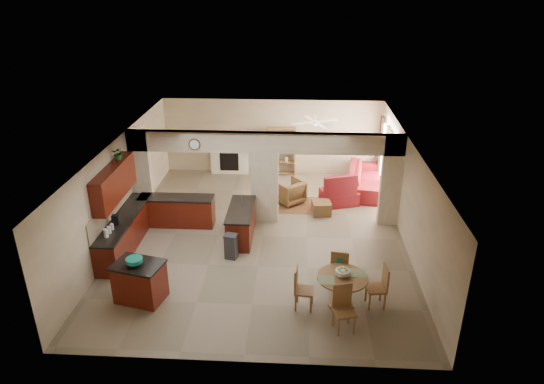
# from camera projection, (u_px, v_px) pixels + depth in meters

# --- Properties ---
(floor) EXTENTS (10.00, 10.00, 0.00)m
(floor) POSITION_uv_depth(u_px,v_px,m) (263.00, 236.00, 13.98)
(floor) COLOR #807159
(floor) RESTS_ON ground
(ceiling) EXTENTS (10.00, 10.00, 0.00)m
(ceiling) POSITION_uv_depth(u_px,v_px,m) (262.00, 143.00, 12.83)
(ceiling) COLOR white
(ceiling) RESTS_ON wall_back
(wall_back) EXTENTS (8.00, 0.00, 8.00)m
(wall_back) POSITION_uv_depth(u_px,v_px,m) (272.00, 137.00, 17.96)
(wall_back) COLOR beige
(wall_back) RESTS_ON floor
(wall_front) EXTENTS (8.00, 0.00, 8.00)m
(wall_front) POSITION_uv_depth(u_px,v_px,m) (241.00, 303.00, 8.85)
(wall_front) COLOR beige
(wall_front) RESTS_ON floor
(wall_left) EXTENTS (0.00, 10.00, 10.00)m
(wall_left) POSITION_uv_depth(u_px,v_px,m) (120.00, 188.00, 13.61)
(wall_left) COLOR beige
(wall_left) RESTS_ON floor
(wall_right) EXTENTS (0.00, 10.00, 10.00)m
(wall_right) POSITION_uv_depth(u_px,v_px,m) (408.00, 195.00, 13.20)
(wall_right) COLOR beige
(wall_right) RESTS_ON floor
(partition_left_pier) EXTENTS (0.60, 0.25, 2.80)m
(partition_left_pier) POSITION_uv_depth(u_px,v_px,m) (142.00, 175.00, 14.51)
(partition_left_pier) COLOR beige
(partition_left_pier) RESTS_ON floor
(partition_center_pier) EXTENTS (0.80, 0.25, 2.20)m
(partition_center_pier) POSITION_uv_depth(u_px,v_px,m) (265.00, 187.00, 14.44)
(partition_center_pier) COLOR beige
(partition_center_pier) RESTS_ON floor
(partition_right_pier) EXTENTS (0.60, 0.25, 2.80)m
(partition_right_pier) POSITION_uv_depth(u_px,v_px,m) (391.00, 181.00, 14.12)
(partition_right_pier) COLOR beige
(partition_right_pier) RESTS_ON floor
(partition_header) EXTENTS (8.00, 0.25, 0.60)m
(partition_header) POSITION_uv_depth(u_px,v_px,m) (264.00, 142.00, 13.87)
(partition_header) COLOR beige
(partition_header) RESTS_ON partition_center_pier
(kitchen_counter) EXTENTS (2.52, 3.29, 1.48)m
(kitchen_counter) POSITION_uv_depth(u_px,v_px,m) (147.00, 223.00, 13.73)
(kitchen_counter) COLOR #3E1507
(kitchen_counter) RESTS_ON floor
(upper_cabinets) EXTENTS (0.35, 2.40, 0.90)m
(upper_cabinets) POSITION_uv_depth(u_px,v_px,m) (114.00, 183.00, 12.66)
(upper_cabinets) COLOR #3E1507
(upper_cabinets) RESTS_ON wall_left
(peninsula) EXTENTS (0.70, 1.85, 0.91)m
(peninsula) POSITION_uv_depth(u_px,v_px,m) (241.00, 223.00, 13.72)
(peninsula) COLOR #3E1507
(peninsula) RESTS_ON floor
(wall_clock) EXTENTS (0.34, 0.03, 0.34)m
(wall_clock) POSITION_uv_depth(u_px,v_px,m) (194.00, 145.00, 13.85)
(wall_clock) COLOR #54381C
(wall_clock) RESTS_ON partition_header
(rug) EXTENTS (1.60, 1.30, 0.01)m
(rug) POSITION_uv_depth(u_px,v_px,m) (304.00, 205.00, 15.83)
(rug) COLOR brown
(rug) RESTS_ON floor
(fireplace) EXTENTS (1.60, 0.35, 1.20)m
(fireplace) POSITION_uv_depth(u_px,v_px,m) (230.00, 158.00, 18.21)
(fireplace) COLOR white
(fireplace) RESTS_ON floor
(shelving_unit) EXTENTS (1.00, 0.32, 1.80)m
(shelving_unit) POSITION_uv_depth(u_px,v_px,m) (281.00, 151.00, 17.98)
(shelving_unit) COLOR brown
(shelving_unit) RESTS_ON floor
(window_a) EXTENTS (0.02, 0.90, 1.90)m
(window_a) POSITION_uv_depth(u_px,v_px,m) (392.00, 171.00, 15.38)
(window_a) COLOR white
(window_a) RESTS_ON wall_right
(window_b) EXTENTS (0.02, 0.90, 1.90)m
(window_b) POSITION_uv_depth(u_px,v_px,m) (384.00, 153.00, 16.93)
(window_b) COLOR white
(window_b) RESTS_ON wall_right
(glazed_door) EXTENTS (0.02, 0.70, 2.10)m
(glazed_door) POSITION_uv_depth(u_px,v_px,m) (387.00, 166.00, 16.21)
(glazed_door) COLOR white
(glazed_door) RESTS_ON wall_right
(drape_a_left) EXTENTS (0.10, 0.28, 2.30)m
(drape_a_left) POSITION_uv_depth(u_px,v_px,m) (394.00, 178.00, 14.83)
(drape_a_left) COLOR #3B1D17
(drape_a_left) RESTS_ON wall_right
(drape_a_right) EXTENTS (0.10, 0.28, 2.30)m
(drape_a_right) POSITION_uv_depth(u_px,v_px,m) (388.00, 164.00, 15.93)
(drape_a_right) COLOR #3B1D17
(drape_a_right) RESTS_ON wall_right
(drape_b_left) EXTENTS (0.10, 0.28, 2.30)m
(drape_b_left) POSITION_uv_depth(u_px,v_px,m) (385.00, 159.00, 16.38)
(drape_b_left) COLOR #3B1D17
(drape_b_left) RESTS_ON wall_right
(drape_b_right) EXTENTS (0.10, 0.28, 2.30)m
(drape_b_right) POSITION_uv_depth(u_px,v_px,m) (380.00, 147.00, 17.47)
(drape_b_right) COLOR #3B1D17
(drape_b_right) RESTS_ON wall_right
(ceiling_fan) EXTENTS (1.00, 1.00, 0.10)m
(ceiling_fan) POSITION_uv_depth(u_px,v_px,m) (315.00, 122.00, 15.59)
(ceiling_fan) COLOR white
(ceiling_fan) RESTS_ON ceiling
(kitchen_island) EXTENTS (1.25, 1.02, 0.95)m
(kitchen_island) POSITION_uv_depth(u_px,v_px,m) (140.00, 281.00, 11.07)
(kitchen_island) COLOR #3E1507
(kitchen_island) RESTS_ON floor
(teal_bowl) EXTENTS (0.37, 0.37, 0.17)m
(teal_bowl) POSITION_uv_depth(u_px,v_px,m) (134.00, 262.00, 10.80)
(teal_bowl) COLOR #13866F
(teal_bowl) RESTS_ON kitchen_island
(trash_can) EXTENTS (0.35, 0.32, 0.64)m
(trash_can) POSITION_uv_depth(u_px,v_px,m) (231.00, 247.00, 12.77)
(trash_can) COLOR #2B2B2E
(trash_can) RESTS_ON floor
(dining_table) EXTENTS (1.14, 1.14, 0.78)m
(dining_table) POSITION_uv_depth(u_px,v_px,m) (342.00, 287.00, 10.82)
(dining_table) COLOR brown
(dining_table) RESTS_ON floor
(fruit_bowl) EXTENTS (0.33, 0.33, 0.17)m
(fruit_bowl) POSITION_uv_depth(u_px,v_px,m) (343.00, 273.00, 10.70)
(fruit_bowl) COLOR #86B226
(fruit_bowl) RESTS_ON dining_table
(sofa) EXTENTS (2.87, 1.46, 0.80)m
(sofa) POSITION_uv_depth(u_px,v_px,m) (364.00, 179.00, 16.86)
(sofa) COLOR maroon
(sofa) RESTS_ON floor
(chaise) EXTENTS (1.32, 1.20, 0.44)m
(chaise) POSITION_uv_depth(u_px,v_px,m) (339.00, 197.00, 15.92)
(chaise) COLOR maroon
(chaise) RESTS_ON floor
(armchair) EXTENTS (1.16, 1.17, 0.76)m
(armchair) POSITION_uv_depth(u_px,v_px,m) (290.00, 192.00, 15.90)
(armchair) COLOR maroon
(armchair) RESTS_ON floor
(ottoman) EXTENTS (0.64, 0.64, 0.41)m
(ottoman) POSITION_uv_depth(u_px,v_px,m) (321.00, 208.00, 15.20)
(ottoman) COLOR maroon
(ottoman) RESTS_ON floor
(plant) EXTENTS (0.33, 0.29, 0.35)m
(plant) POSITION_uv_depth(u_px,v_px,m) (118.00, 153.00, 12.90)
(plant) COLOR #134612
(plant) RESTS_ON upper_cabinets
(chair_north) EXTENTS (0.48, 0.48, 1.02)m
(chair_north) POSITION_uv_depth(u_px,v_px,m) (339.00, 267.00, 11.47)
(chair_north) COLOR brown
(chair_north) RESTS_ON floor
(chair_east) EXTENTS (0.47, 0.47, 1.02)m
(chair_east) POSITION_uv_depth(u_px,v_px,m) (380.00, 285.00, 10.82)
(chair_east) COLOR brown
(chair_east) RESTS_ON floor
(chair_south) EXTENTS (0.51, 0.51, 1.02)m
(chair_south) POSITION_uv_depth(u_px,v_px,m) (343.00, 305.00, 10.13)
(chair_south) COLOR brown
(chair_south) RESTS_ON floor
(chair_west) EXTENTS (0.46, 0.46, 1.02)m
(chair_west) POSITION_uv_depth(u_px,v_px,m) (301.00, 286.00, 10.76)
(chair_west) COLOR brown
(chair_west) RESTS_ON floor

